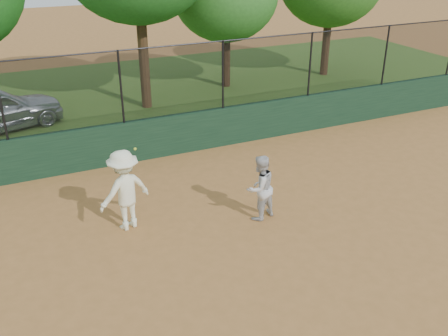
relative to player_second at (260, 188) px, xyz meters
name	(u,v)px	position (x,y,z in m)	size (l,w,h in m)	color
ground	(234,277)	(-1.48, -1.74, -0.77)	(80.00, 80.00, 0.00)	#AB6E37
back_wall	(143,140)	(-1.48, 4.26, -0.17)	(26.00, 0.20, 1.20)	#1A3923
grass_strip	(101,101)	(-1.48, 10.26, -0.77)	(36.00, 12.00, 0.01)	#32561A
player_second	(260,188)	(0.00, 0.00, 0.00)	(0.75, 0.58, 1.54)	silver
player_main	(125,190)	(-2.86, 0.86, 0.15)	(1.34, 1.00, 1.96)	white
fence_assembly	(138,84)	(-1.51, 4.26, 1.46)	(26.00, 0.06, 2.00)	black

